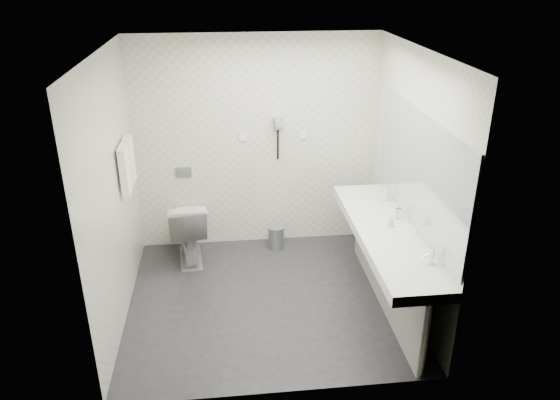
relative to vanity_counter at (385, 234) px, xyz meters
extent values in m
plane|color=#25252A|center=(-1.12, 0.20, -0.80)|extent=(2.80, 2.80, 0.00)
plane|color=silver|center=(-1.12, 0.20, 1.70)|extent=(2.80, 2.80, 0.00)
plane|color=silver|center=(-1.12, 1.50, 0.45)|extent=(2.80, 0.00, 2.80)
plane|color=silver|center=(-1.12, -1.10, 0.45)|extent=(2.80, 0.00, 2.80)
plane|color=silver|center=(-2.52, 0.20, 0.45)|extent=(0.00, 2.60, 2.60)
plane|color=silver|center=(0.27, 0.20, 0.45)|extent=(0.00, 2.60, 2.60)
cube|color=white|center=(0.00, 0.00, 0.00)|extent=(0.55, 2.20, 0.10)
cube|color=gray|center=(0.02, 0.00, -0.42)|extent=(0.03, 2.15, 0.75)
cylinder|color=silver|center=(0.05, -1.04, -0.42)|extent=(0.06, 0.06, 0.75)
cylinder|color=silver|center=(0.05, 1.04, -0.42)|extent=(0.06, 0.06, 0.75)
cube|color=#B2BCC6|center=(0.26, 0.00, 0.65)|extent=(0.02, 2.20, 1.05)
ellipsoid|color=white|center=(0.00, -0.65, 0.04)|extent=(0.40, 0.31, 0.05)
ellipsoid|color=white|center=(0.00, 0.65, 0.04)|extent=(0.40, 0.31, 0.05)
cylinder|color=silver|center=(0.19, -0.65, 0.12)|extent=(0.04, 0.04, 0.15)
cylinder|color=silver|center=(0.19, 0.65, 0.12)|extent=(0.04, 0.04, 0.15)
imported|color=beige|center=(0.06, 0.05, 0.10)|extent=(0.05, 0.05, 0.11)
cylinder|color=silver|center=(0.19, 0.22, 0.10)|extent=(0.07, 0.07, 0.11)
imported|color=white|center=(-1.95, 1.13, -0.42)|extent=(0.50, 0.80, 0.77)
cube|color=#B2B5BA|center=(-1.98, 1.49, 0.15)|extent=(0.18, 0.02, 0.12)
cylinder|color=#B2B5BA|center=(-0.92, 1.27, -0.66)|extent=(0.23, 0.23, 0.27)
cylinder|color=#B2B5BA|center=(-0.92, 1.27, -0.52)|extent=(0.19, 0.19, 0.02)
cylinder|color=silver|center=(-2.47, 0.75, 0.75)|extent=(0.02, 0.62, 0.02)
cube|color=white|center=(-2.46, 0.61, 0.53)|extent=(0.07, 0.24, 0.48)
cube|color=white|center=(-2.46, 0.89, 0.53)|extent=(0.07, 0.24, 0.48)
cube|color=gray|center=(-0.88, 1.47, 0.70)|extent=(0.10, 0.04, 0.14)
cylinder|color=gray|center=(-0.88, 1.40, 0.73)|extent=(0.08, 0.14, 0.08)
cylinder|color=black|center=(-0.88, 1.46, 0.45)|extent=(0.02, 0.02, 0.35)
cube|color=white|center=(-1.27, 1.49, 0.55)|extent=(0.09, 0.02, 0.09)
cube|color=white|center=(-0.57, 1.49, 0.55)|extent=(0.09, 0.02, 0.09)
camera|label=1|loc=(-1.51, -4.36, 2.38)|focal=34.08mm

